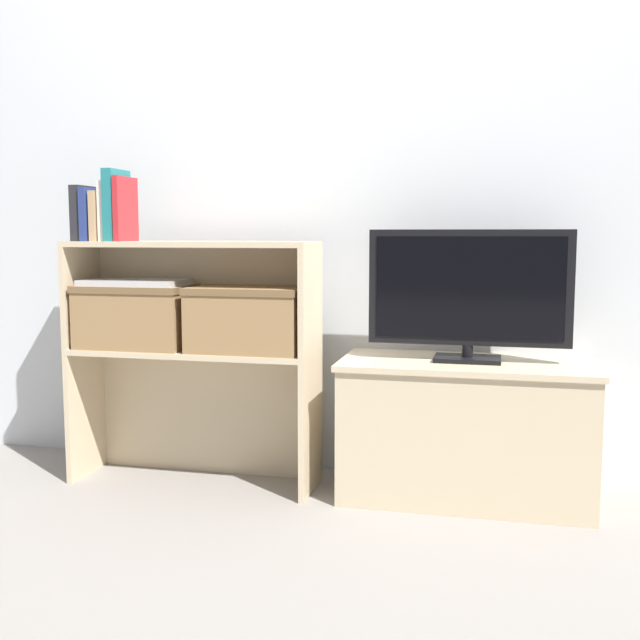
{
  "coord_description": "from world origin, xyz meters",
  "views": [
    {
      "loc": [
        0.59,
        -2.33,
        0.9
      ],
      "look_at": [
        0.0,
        0.14,
        0.61
      ],
      "focal_mm": 42.0,
      "sensor_mm": 36.0,
      "label": 1
    }
  ],
  "objects_px": {
    "book_navy": "(93,215)",
    "laptop": "(135,282)",
    "book_ivory": "(108,211)",
    "tv_stand": "(466,430)",
    "book_charcoal": "(84,214)",
    "storage_basket_right": "(248,316)",
    "tv": "(469,291)",
    "book_crimson": "(126,209)",
    "book_tan": "(101,216)",
    "book_teal": "(117,206)",
    "storage_basket_left": "(136,313)"
  },
  "relations": [
    {
      "from": "tv_stand",
      "to": "book_tan",
      "type": "height_order",
      "value": "book_tan"
    },
    {
      "from": "tv",
      "to": "book_crimson",
      "type": "height_order",
      "value": "book_crimson"
    },
    {
      "from": "book_navy",
      "to": "laptop",
      "type": "height_order",
      "value": "book_navy"
    },
    {
      "from": "book_ivory",
      "to": "book_crimson",
      "type": "xyz_separation_m",
      "value": [
        0.07,
        0.0,
        0.01
      ]
    },
    {
      "from": "book_ivory",
      "to": "book_teal",
      "type": "height_order",
      "value": "book_teal"
    },
    {
      "from": "book_crimson",
      "to": "book_tan",
      "type": "bearing_deg",
      "value": 180.0
    },
    {
      "from": "tv_stand",
      "to": "book_charcoal",
      "type": "relative_size",
      "value": 4.32
    },
    {
      "from": "book_teal",
      "to": "book_ivory",
      "type": "bearing_deg",
      "value": 180.0
    },
    {
      "from": "book_tan",
      "to": "storage_basket_left",
      "type": "bearing_deg",
      "value": 8.12
    },
    {
      "from": "storage_basket_left",
      "to": "laptop",
      "type": "height_order",
      "value": "laptop"
    },
    {
      "from": "book_tan",
      "to": "laptop",
      "type": "bearing_deg",
      "value": 8.12
    },
    {
      "from": "tv_stand",
      "to": "book_charcoal",
      "type": "distance_m",
      "value": 1.55
    },
    {
      "from": "book_teal",
      "to": "laptop",
      "type": "xyz_separation_m",
      "value": [
        0.06,
        0.02,
        -0.27
      ]
    },
    {
      "from": "book_ivory",
      "to": "book_teal",
      "type": "relative_size",
      "value": 0.84
    },
    {
      "from": "tv",
      "to": "book_teal",
      "type": "xyz_separation_m",
      "value": [
        -1.23,
        -0.09,
        0.29
      ]
    },
    {
      "from": "tv_stand",
      "to": "book_teal",
      "type": "bearing_deg",
      "value": -175.81
    },
    {
      "from": "tv",
      "to": "book_teal",
      "type": "height_order",
      "value": "book_teal"
    },
    {
      "from": "tv_stand",
      "to": "laptop",
      "type": "height_order",
      "value": "laptop"
    },
    {
      "from": "tv",
      "to": "book_navy",
      "type": "xyz_separation_m",
      "value": [
        -1.32,
        -0.09,
        0.26
      ]
    },
    {
      "from": "book_tan",
      "to": "laptop",
      "type": "xyz_separation_m",
      "value": [
        0.12,
        0.02,
        -0.23
      ]
    },
    {
      "from": "book_ivory",
      "to": "book_crimson",
      "type": "relative_size",
      "value": 0.93
    },
    {
      "from": "book_tan",
      "to": "book_crimson",
      "type": "xyz_separation_m",
      "value": [
        0.1,
        0.0,
        0.02
      ]
    },
    {
      "from": "tv",
      "to": "storage_basket_right",
      "type": "bearing_deg",
      "value": -174.55
    },
    {
      "from": "laptop",
      "to": "tv",
      "type": "bearing_deg",
      "value": 3.49
    },
    {
      "from": "tv_stand",
      "to": "storage_basket_left",
      "type": "xyz_separation_m",
      "value": [
        -1.17,
        -0.07,
        0.38
      ]
    },
    {
      "from": "book_navy",
      "to": "book_crimson",
      "type": "xyz_separation_m",
      "value": [
        0.13,
        0.0,
        0.02
      ]
    },
    {
      "from": "book_navy",
      "to": "book_ivory",
      "type": "xyz_separation_m",
      "value": [
        0.06,
        0.0,
        0.01
      ]
    },
    {
      "from": "book_charcoal",
      "to": "book_navy",
      "type": "xyz_separation_m",
      "value": [
        0.03,
        0.0,
        -0.0
      ]
    },
    {
      "from": "tv_stand",
      "to": "storage_basket_right",
      "type": "xyz_separation_m",
      "value": [
        -0.75,
        -0.07,
        0.38
      ]
    },
    {
      "from": "book_ivory",
      "to": "tv_stand",
      "type": "bearing_deg",
      "value": 4.08
    },
    {
      "from": "tv_stand",
      "to": "tv",
      "type": "distance_m",
      "value": 0.47
    },
    {
      "from": "book_navy",
      "to": "storage_basket_left",
      "type": "relative_size",
      "value": 0.47
    },
    {
      "from": "book_charcoal",
      "to": "book_crimson",
      "type": "relative_size",
      "value": 0.87
    },
    {
      "from": "book_navy",
      "to": "storage_basket_right",
      "type": "xyz_separation_m",
      "value": [
        0.57,
        0.02,
        -0.35
      ]
    },
    {
      "from": "book_navy",
      "to": "book_charcoal",
      "type": "bearing_deg",
      "value": 180.0
    },
    {
      "from": "book_ivory",
      "to": "laptop",
      "type": "bearing_deg",
      "value": 10.67
    },
    {
      "from": "storage_basket_right",
      "to": "tv",
      "type": "bearing_deg",
      "value": 5.45
    },
    {
      "from": "book_charcoal",
      "to": "laptop",
      "type": "xyz_separation_m",
      "value": [
        0.18,
        0.02,
        -0.25
      ]
    },
    {
      "from": "book_ivory",
      "to": "book_navy",
      "type": "bearing_deg",
      "value": 180.0
    },
    {
      "from": "storage_basket_right",
      "to": "book_teal",
      "type": "bearing_deg",
      "value": -177.99
    },
    {
      "from": "tv",
      "to": "book_ivory",
      "type": "height_order",
      "value": "book_ivory"
    },
    {
      "from": "tv",
      "to": "book_tan",
      "type": "distance_m",
      "value": 1.32
    },
    {
      "from": "tv_stand",
      "to": "book_crimson",
      "type": "bearing_deg",
      "value": -175.69
    },
    {
      "from": "book_navy",
      "to": "book_tan",
      "type": "height_order",
      "value": "book_navy"
    },
    {
      "from": "book_crimson",
      "to": "laptop",
      "type": "bearing_deg",
      "value": 38.09
    },
    {
      "from": "book_tan",
      "to": "book_ivory",
      "type": "xyz_separation_m",
      "value": [
        0.03,
        0.0,
        0.02
      ]
    },
    {
      "from": "tv_stand",
      "to": "storage_basket_right",
      "type": "height_order",
      "value": "storage_basket_right"
    },
    {
      "from": "laptop",
      "to": "book_teal",
      "type": "bearing_deg",
      "value": -163.11
    },
    {
      "from": "book_navy",
      "to": "storage_basket_right",
      "type": "height_order",
      "value": "book_navy"
    },
    {
      "from": "book_charcoal",
      "to": "tv_stand",
      "type": "bearing_deg",
      "value": 3.79
    }
  ]
}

